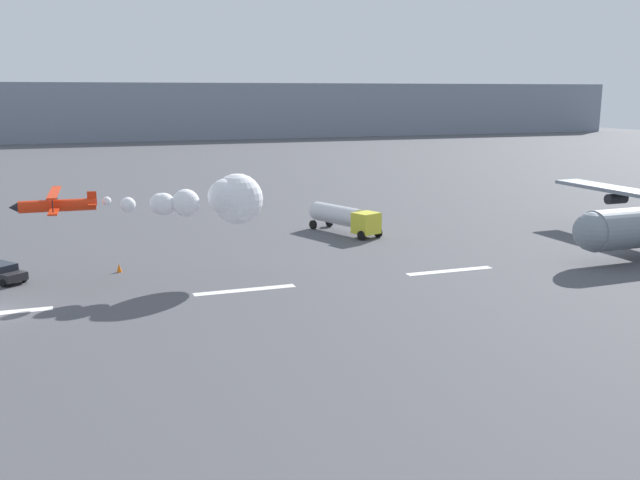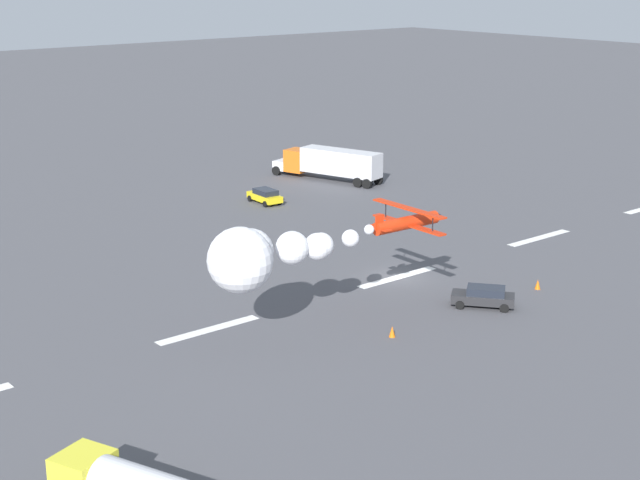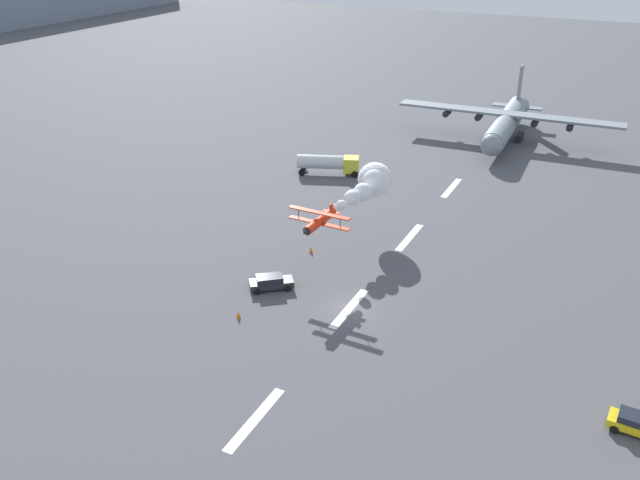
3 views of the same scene
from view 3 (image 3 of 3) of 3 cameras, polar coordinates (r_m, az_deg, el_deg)
The scene contains 12 objects.
ground_plane at distance 66.38m, azimuth 2.52°, elevation -5.88°, with size 440.00×440.00×0.00m, color #4C4C51.
runway_stripe_2 at distance 53.61m, azimuth -5.60°, elevation -15.06°, with size 8.00×0.90×0.01m, color white.
runway_stripe_3 at distance 66.37m, azimuth 2.52°, elevation -5.88°, with size 8.00×0.90×0.01m, color white.
runway_stripe_4 at distance 81.13m, azimuth 7.70°, elevation 0.23°, with size 8.00×0.90×0.01m, color white.
runway_stripe_5 at distance 96.97m, azimuth 11.23°, elevation 4.41°, with size 8.00×0.90×0.01m, color white.
cargo_transport_plane at distance 118.34m, azimuth 15.64°, elevation 9.60°, with size 27.39×37.45×10.91m.
stunt_biplane_red at distance 79.03m, azimuth 4.22°, elevation 4.77°, with size 19.57×7.04×4.18m.
fuel_tanker_truck at distance 99.89m, azimuth 0.77°, elevation 6.64°, with size 5.71×9.45×2.90m.
followme_car_yellow at distance 57.02m, azimuth 25.63°, elevation -14.05°, with size 2.26×4.43×1.52m.
airport_staff_sedan at distance 69.38m, azimuth -4.25°, elevation -3.61°, with size 4.22×4.68×1.52m.
traffic_cone_near at distance 65.12m, azimuth -7.02°, elevation -6.38°, with size 0.44×0.44×0.75m, color orange.
traffic_cone_far at distance 76.67m, azimuth -0.79°, elevation -0.83°, with size 0.44×0.44×0.75m, color orange.
Camera 3 is at (-51.61, -22.27, 35.30)m, focal length 37.27 mm.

